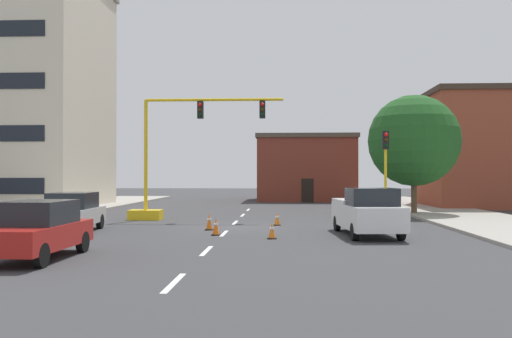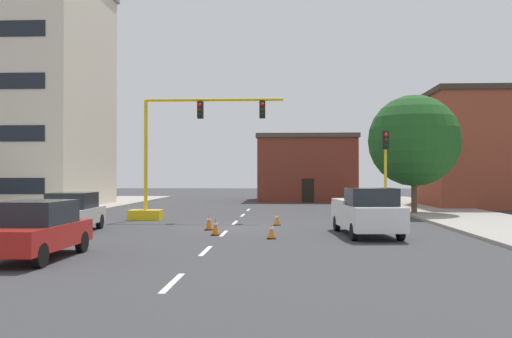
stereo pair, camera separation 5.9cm
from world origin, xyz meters
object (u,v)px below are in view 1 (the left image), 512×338
sedan_red_mid_left (37,229)px  tree_right_mid (414,141)px  traffic_cone_roadside_b (209,222)px  traffic_cone_roadside_c (277,219)px  traffic_light_pole_right (386,156)px  traffic_signal_gantry (165,180)px  sedan_silver_near_left (72,212)px  pickup_truck_white (367,212)px  traffic_cone_roadside_d (272,231)px  traffic_cone_roadside_a (216,227)px

sedan_red_mid_left → tree_right_mid: bearing=51.0°
traffic_cone_roadside_b → traffic_cone_roadside_c: traffic_cone_roadside_b is taller
traffic_light_pole_right → traffic_cone_roadside_b: bearing=-156.3°
traffic_signal_gantry → sedan_silver_near_left: (-2.65, -6.90, -1.33)m
pickup_truck_white → traffic_cone_roadside_b: 7.17m
pickup_truck_white → traffic_cone_roadside_d: pickup_truck_white is taller
traffic_cone_roadside_a → traffic_cone_roadside_b: size_ratio=0.95×
traffic_light_pole_right → traffic_cone_roadside_b: (-8.69, -3.82, -3.15)m
traffic_cone_roadside_d → traffic_cone_roadside_a: bearing=153.1°
traffic_signal_gantry → traffic_cone_roadside_a: size_ratio=11.96×
tree_right_mid → traffic_cone_roadside_a: (-11.04, -12.38, -4.33)m
pickup_truck_white → sedan_red_mid_left: 12.89m
pickup_truck_white → traffic_cone_roadside_a: pickup_truck_white is taller
traffic_cone_roadside_c → traffic_cone_roadside_b: bearing=-140.3°
sedan_silver_near_left → traffic_cone_roadside_a: size_ratio=6.36×
pickup_truck_white → traffic_signal_gantry: bearing=142.5°
tree_right_mid → sedan_red_mid_left: size_ratio=1.68×
tree_right_mid → traffic_cone_roadside_b: tree_right_mid is taller
tree_right_mid → traffic_cone_roadside_b: size_ratio=9.89×
sedan_red_mid_left → traffic_cone_roadside_b: (3.96, 9.05, -0.51)m
sedan_red_mid_left → traffic_cone_roadside_d: bearing=39.4°
traffic_signal_gantry → sedan_red_mid_left: 14.87m
tree_right_mid → sedan_silver_near_left: (-17.55, -11.34, -3.80)m
traffic_cone_roadside_c → pickup_truck_white: bearing=-50.6°
tree_right_mid → traffic_light_pole_right: bearing=-114.7°
sedan_silver_near_left → sedan_red_mid_left: bearing=-76.0°
traffic_signal_gantry → sedan_red_mid_left: bearing=-92.6°
sedan_silver_near_left → traffic_cone_roadside_b: size_ratio=6.02×
traffic_cone_roadside_b → traffic_signal_gantry: bearing=119.8°
traffic_signal_gantry → pickup_truck_white: (10.14, -7.78, -1.24)m
traffic_cone_roadside_b → traffic_cone_roadside_d: bearing=-49.1°
traffic_signal_gantry → traffic_cone_roadside_d: traffic_signal_gantry is taller
sedan_red_mid_left → pickup_truck_white: bearing=33.0°
traffic_cone_roadside_b → traffic_cone_roadside_d: traffic_cone_roadside_b is taller
sedan_silver_near_left → traffic_cone_roadside_b: (5.94, 1.16, -0.51)m
sedan_silver_near_left → pickup_truck_white: bearing=-3.9°
sedan_silver_near_left → sedan_red_mid_left: size_ratio=1.02×
sedan_silver_near_left → traffic_cone_roadside_c: 9.76m
traffic_light_pole_right → sedan_red_mid_left: size_ratio=1.06×
pickup_truck_white → traffic_cone_roadside_d: 4.20m
sedan_red_mid_left → traffic_cone_roadside_d: size_ratio=7.10×
tree_right_mid → traffic_cone_roadside_c: (-8.54, -7.63, -4.37)m
traffic_cone_roadside_c → traffic_cone_roadside_d: 5.94m
pickup_truck_white → sedan_silver_near_left: bearing=176.1°
traffic_light_pole_right → sedan_silver_near_left: traffic_light_pole_right is taller
tree_right_mid → traffic_cone_roadside_d: 16.70m
traffic_cone_roadside_b → traffic_cone_roadside_d: (2.93, -3.39, -0.06)m
pickup_truck_white → traffic_cone_roadside_a: 6.31m
traffic_cone_roadside_a → traffic_cone_roadside_c: 5.36m
sedan_silver_near_left → sedan_red_mid_left: 8.14m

